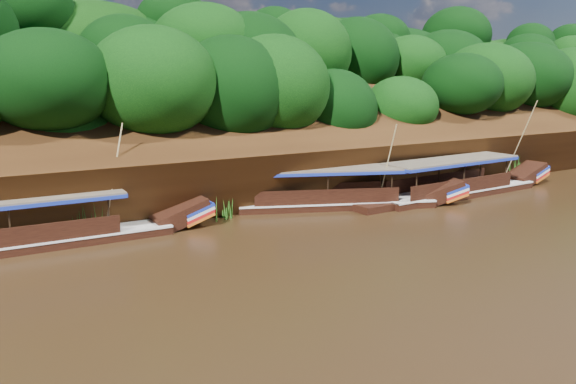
% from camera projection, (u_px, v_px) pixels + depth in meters
% --- Properties ---
extents(ground, '(160.00, 160.00, 0.00)m').
position_uv_depth(ground, '(400.00, 246.00, 27.50)').
color(ground, black).
rests_on(ground, ground).
extents(riverbank, '(120.00, 30.06, 19.40)m').
position_uv_depth(riverbank, '(213.00, 154.00, 46.23)').
color(riverbank, black).
rests_on(riverbank, ground).
extents(boat_0, '(16.47, 3.27, 7.04)m').
position_uv_depth(boat_0, '(467.00, 186.00, 39.52)').
color(boat_0, black).
rests_on(boat_0, ground).
extents(boat_1, '(14.52, 7.43, 5.82)m').
position_uv_depth(boat_1, '(348.00, 198.00, 35.67)').
color(boat_1, black).
rests_on(boat_1, ground).
extents(boat_2, '(16.13, 2.75, 6.34)m').
position_uv_depth(boat_2, '(48.00, 234.00, 27.46)').
color(boat_2, black).
rests_on(boat_2, ground).
extents(reeds, '(48.94, 2.43, 2.12)m').
position_uv_depth(reeds, '(275.00, 198.00, 34.36)').
color(reeds, '#285E17').
rests_on(reeds, ground).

